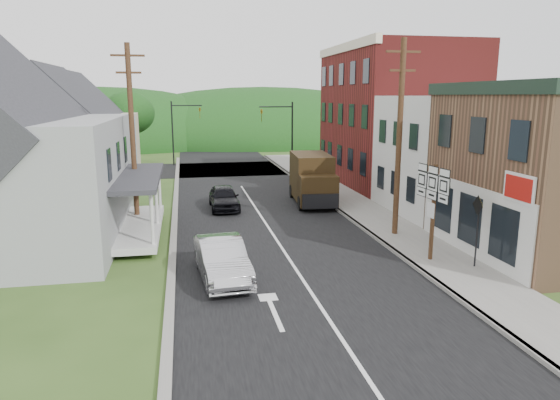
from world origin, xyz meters
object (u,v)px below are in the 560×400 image
silver_sedan (222,260)px  route_sign_cluster (433,199)px  dark_sedan (224,198)px  delivery_van (312,179)px  warning_sign (477,221)px

silver_sedan → route_sign_cluster: route_sign_cluster is taller
dark_sedan → delivery_van: bearing=5.8°
dark_sedan → warning_sign: (8.48, -12.23, 1.22)m
silver_sedan → route_sign_cluster: (8.20, 0.23, 1.87)m
dark_sedan → route_sign_cluster: size_ratio=1.06×
route_sign_cluster → warning_sign: route_sign_cluster is taller
silver_sedan → warning_sign: 9.59m
silver_sedan → dark_sedan: (1.00, 11.36, -0.05)m
silver_sedan → delivery_van: bearing=56.4°
route_sign_cluster → dark_sedan: bearing=118.5°
silver_sedan → dark_sedan: bearing=79.7°
route_sign_cluster → silver_sedan: bearing=177.3°
dark_sedan → warning_sign: 14.93m
dark_sedan → route_sign_cluster: (7.20, -11.13, 1.92)m
delivery_van → silver_sedan: bearing=-113.6°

